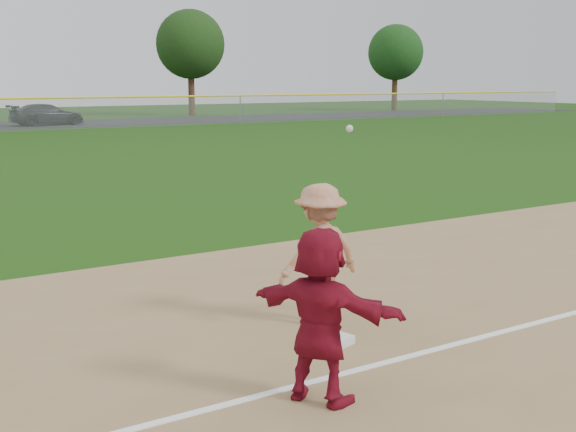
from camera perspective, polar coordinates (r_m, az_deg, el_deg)
ground at (r=8.93m, az=5.18°, el=-9.76°), size 160.00×160.00×0.00m
foul_line at (r=8.35m, az=8.57°, el=-11.16°), size 60.00×0.10×0.01m
first_base at (r=8.72m, az=3.24°, el=-9.76°), size 0.56×0.56×0.10m
base_runner at (r=7.00m, az=2.58°, el=-7.83°), size 1.22×1.67×1.74m
car_right at (r=53.44m, az=-18.51°, el=7.62°), size 5.32×2.77×1.47m
first_base_play at (r=9.23m, az=2.54°, el=-3.02°), size 1.18×0.89×2.57m
tree_3 at (r=65.40m, az=-7.73°, el=13.28°), size 6.00×6.00×9.19m
tree_4 at (r=75.92m, az=8.50°, el=12.65°), size 5.60×5.60×8.67m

